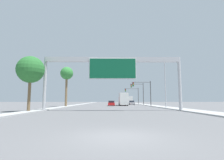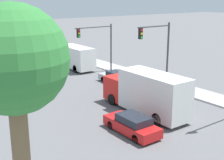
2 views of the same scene
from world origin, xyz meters
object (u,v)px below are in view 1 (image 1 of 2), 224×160
Objects in this scene: car_far_right at (132,103)px; street_lamp_right at (164,79)px; car_far_center at (111,103)px; palm_tree_background at (67,74)px; sign_gantry at (113,67)px; truck_box_secondary at (123,99)px; palm_tree_foreground at (31,70)px; traffic_light_near_intersection at (145,89)px; traffic_light_far_intersection at (134,93)px; traffic_light_mid_block at (139,90)px; truck_box_primary at (129,100)px.

street_lamp_right is (3.10, -26.53, 5.07)m from car_far_right.
palm_tree_background is at bearing -144.16° from car_far_center.
truck_box_secondary is at bearing 82.30° from sign_gantry.
sign_gantry is 26.53m from truck_box_secondary.
car_far_right is 27.19m from street_lamp_right.
street_lamp_right is at bearing 38.76° from sign_gantry.
car_far_center is 0.46× the size of street_lamp_right.
street_lamp_right reaches higher than palm_tree_foreground.
car_far_right is at bearing 96.67° from street_lamp_right.
sign_gantry is 21.98m from traffic_light_near_intersection.
street_lamp_right is at bearing -87.16° from traffic_light_far_intersection.
palm_tree_foreground is at bearing -154.39° from street_lamp_right.
traffic_light_far_intersection is at bearing 65.00° from palm_tree_foreground.
palm_tree_background reaches higher than car_far_center.
sign_gantry is 4.44× the size of car_far_center.
truck_box_secondary is 19.36m from street_lamp_right.
traffic_light_mid_block reaches higher than car_far_center.
sign_gantry is 35.81m from car_far_right.
truck_box_primary is 50.02m from palm_tree_foreground.
traffic_light_near_intersection is at bearing -21.71° from car_far_center.
traffic_light_far_intersection is (1.52, 5.46, 3.55)m from car_far_right.
car_far_right is at bearing 57.74° from car_far_center.
street_lamp_right reaches higher than car_far_right.
street_lamp_right reaches higher than traffic_light_far_intersection.
sign_gantry reaches higher than car_far_right.
street_lamp_right is (1.10, -21.98, 1.09)m from traffic_light_mid_block.
traffic_light_near_intersection is 1.07× the size of traffic_light_far_intersection.
car_far_right is 0.67× the size of traffic_light_mid_block.
truck_box_secondary is 18.39m from palm_tree_background.
palm_tree_foreground reaches higher than car_far_right.
sign_gantry is 4.34× the size of car_far_right.
truck_box_primary is at bearing 97.98° from traffic_light_mid_block.
car_far_center is at bearing 90.00° from sign_gantry.
sign_gantry is 2.15× the size of palm_tree_background.
truck_box_secondary is (3.50, 25.89, -4.64)m from sign_gantry.
traffic_light_near_intersection is 20.00m from traffic_light_far_intersection.
street_lamp_right is (10.10, 8.11, -0.72)m from sign_gantry.
traffic_light_mid_block is (5.50, 4.21, 2.83)m from truck_box_secondary.
car_far_center is at bearing -143.97° from traffic_light_mid_block.
sign_gantry is 2.92× the size of traffic_light_mid_block.
truck_box_primary is (7.00, 44.35, -4.89)m from sign_gantry.
street_lamp_right is (20.83, -7.69, -1.92)m from palm_tree_background.
sign_gantry reaches higher than truck_box_primary.
truck_box_secondary is 1.17× the size of palm_tree_foreground.
sign_gantry is 3.31× the size of traffic_light_far_intersection.
palm_tree_foreground reaches higher than traffic_light_near_intersection.
traffic_light_far_intersection is at bearing 90.46° from traffic_light_near_intersection.
sign_gantry is 11.37m from palm_tree_foreground.
palm_tree_foreground is at bearing -131.81° from traffic_light_near_intersection.
car_far_right is 0.47× the size of street_lamp_right.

